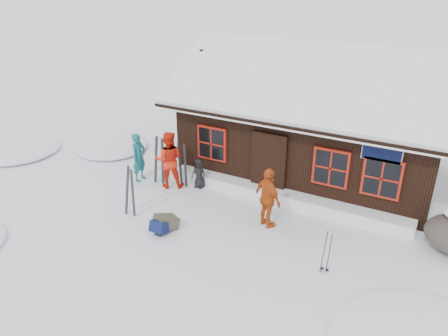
{
  "coord_description": "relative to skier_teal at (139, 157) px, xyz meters",
  "views": [
    {
      "loc": [
        5.52,
        -8.88,
        6.57
      ],
      "look_at": [
        0.09,
        1.06,
        1.3
      ],
      "focal_mm": 35.0,
      "sensor_mm": 36.0,
      "label": 1
    }
  ],
  "objects": [
    {
      "name": "skier_orange_left",
      "position": [
        1.15,
        0.09,
        0.12
      ],
      "size": [
        1.14,
        1.06,
        1.88
      ],
      "primitive_type": "imported",
      "rotation": [
        0.0,
        0.0,
        3.63
      ],
      "color": "red",
      "rests_on": "ground"
    },
    {
      "name": "ground",
      "position": [
        3.27,
        -1.36,
        -0.82
      ],
      "size": [
        120.0,
        120.0,
        0.0
      ],
      "primitive_type": "plane",
      "color": "white",
      "rests_on": "ground"
    },
    {
      "name": "ski_pair_mid",
      "position": [
        1.5,
        0.33,
        -0.11
      ],
      "size": [
        0.39,
        0.14,
        1.54
      ],
      "rotation": [
        0.0,
        0.0,
        -0.25
      ],
      "color": "black",
      "rests_on": "ground"
    },
    {
      "name": "skier_orange_right",
      "position": [
        4.89,
        -0.61,
        0.04
      ],
      "size": [
        1.09,
        0.88,
        1.73
      ],
      "primitive_type": "imported",
      "rotation": [
        0.0,
        0.0,
        2.62
      ],
      "color": "#B44512",
      "rests_on": "ground"
    },
    {
      "name": "skier_teal",
      "position": [
        0.0,
        0.0,
        0.0
      ],
      "size": [
        0.41,
        0.61,
        1.65
      ],
      "primitive_type": "imported",
      "rotation": [
        0.0,
        0.0,
        1.6
      ],
      "color": "#156267",
      "rests_on": "ground"
    },
    {
      "name": "snow_drift",
      "position": [
        4.77,
        0.89,
        -0.65
      ],
      "size": [
        7.6,
        0.6,
        0.35
      ],
      "primitive_type": "cube",
      "color": "white",
      "rests_on": "ground"
    },
    {
      "name": "mountain_hut",
      "position": [
        4.77,
        3.62,
        0.75
      ],
      "size": [
        8.9,
        6.09,
        4.42
      ],
      "color": "black",
      "rests_on": "ground"
    },
    {
      "name": "backpack_blue",
      "position": [
        2.54,
        -2.3,
        -0.67
      ],
      "size": [
        0.43,
        0.56,
        0.3
      ],
      "primitive_type": "cube",
      "rotation": [
        0.0,
        0.0,
        0.02
      ],
      "color": "#101745",
      "rests_on": "ground"
    },
    {
      "name": "ski_pair_left",
      "position": [
        1.27,
        -1.99,
        -0.06
      ],
      "size": [
        0.55,
        0.21,
        1.62
      ],
      "rotation": [
        0.0,
        0.0,
        -0.25
      ],
      "color": "black",
      "rests_on": "ground"
    },
    {
      "name": "backpack_olive",
      "position": [
        2.55,
        -2.1,
        -0.66
      ],
      "size": [
        0.65,
        0.73,
        0.32
      ],
      "primitive_type": "cube",
      "rotation": [
        0.0,
        0.0,
        -0.42
      ],
      "color": "#40402E",
      "rests_on": "ground"
    },
    {
      "name": "skier_crouched",
      "position": [
        2.02,
        0.48,
        -0.33
      ],
      "size": [
        0.48,
        0.31,
        0.99
      ],
      "primitive_type": "imported",
      "rotation": [
        0.0,
        0.0,
        0.0
      ],
      "color": "black",
      "rests_on": "ground"
    },
    {
      "name": "ski_poles",
      "position": [
        6.89,
        -1.81,
        -0.29
      ],
      "size": [
        0.2,
        0.1,
        1.14
      ],
      "color": "black",
      "rests_on": "ground"
    },
    {
      "name": "snow_mounds",
      "position": [
        4.92,
        0.51,
        -0.82
      ],
      "size": [
        20.6,
        13.2,
        0.48
      ],
      "color": "white",
      "rests_on": "ground"
    },
    {
      "name": "ski_pair_right",
      "position": [
        0.75,
        0.11,
        -0.03
      ],
      "size": [
        0.51,
        0.12,
        1.69
      ],
      "rotation": [
        0.0,
        0.0,
        -0.06
      ],
      "color": "black",
      "rests_on": "ground"
    }
  ]
}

